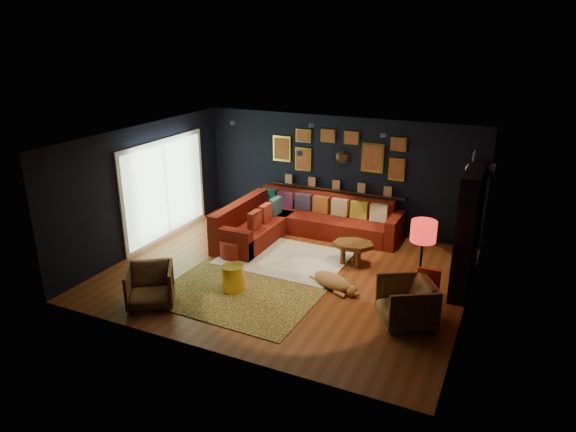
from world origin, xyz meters
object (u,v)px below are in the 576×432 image
at_px(pouf, 233,248).
at_px(armchair_left, 150,284).
at_px(sectional, 296,223).
at_px(floor_lamp, 423,235).
at_px(orange_chair, 427,290).
at_px(coffee_table, 353,247).
at_px(dog, 332,278).
at_px(gold_stool, 233,279).
at_px(armchair_right, 406,301).

height_order(pouf, armchair_left, armchair_left).
bearing_deg(sectional, floor_lamp, -31.98).
height_order(sectional, orange_chair, sectional).
xyz_separation_m(sectional, coffee_table, (1.61, -0.86, 0.04)).
relative_size(coffee_table, dog, 0.82).
xyz_separation_m(orange_chair, floor_lamp, (-0.19, 0.30, 0.80)).
bearing_deg(coffee_table, sectional, 152.05).
bearing_deg(gold_stool, pouf, 121.00).
height_order(armchair_right, floor_lamp, floor_lamp).
bearing_deg(armchair_right, coffee_table, -171.75).
height_order(pouf, dog, pouf).
xyz_separation_m(gold_stool, orange_chair, (3.24, 0.60, 0.22)).
height_order(armchair_left, gold_stool, armchair_left).
distance_m(pouf, gold_stool, 1.45).
distance_m(orange_chair, dog, 1.72).
height_order(coffee_table, dog, coffee_table).
bearing_deg(coffee_table, armchair_left, -130.42).
bearing_deg(sectional, armchair_left, -103.73).
relative_size(coffee_table, orange_chair, 1.17).
bearing_deg(sectional, gold_stool, -88.80).
distance_m(armchair_left, floor_lamp, 4.57).
distance_m(coffee_table, orange_chair, 2.19).
relative_size(armchair_right, dog, 0.72).
distance_m(sectional, pouf, 1.75).
bearing_deg(armchair_left, floor_lamp, -9.58).
relative_size(pouf, floor_lamp, 0.35).
bearing_deg(gold_stool, sectional, 91.20).
xyz_separation_m(armchair_left, gold_stool, (1.00, 1.01, -0.14)).
distance_m(coffee_table, armchair_right, 2.29).
bearing_deg(dog, armchair_right, 0.56).
xyz_separation_m(gold_stool, dog, (1.55, 0.84, -0.05)).
bearing_deg(sectional, pouf, -113.09).
distance_m(armchair_right, dog, 1.59).
bearing_deg(coffee_table, floor_lamp, -35.95).
bearing_deg(gold_stool, dog, 28.39).
xyz_separation_m(armchair_right, floor_lamp, (0.05, 0.69, 0.85)).
bearing_deg(sectional, dog, -51.21).
bearing_deg(pouf, floor_lamp, -5.05).
distance_m(armchair_left, orange_chair, 4.54).
height_order(armchair_left, floor_lamp, floor_lamp).
distance_m(armchair_right, floor_lamp, 1.10).
bearing_deg(floor_lamp, dog, -177.55).
bearing_deg(floor_lamp, sectional, 148.02).
xyz_separation_m(gold_stool, floor_lamp, (3.05, 0.90, 1.01)).
xyz_separation_m(pouf, armchair_left, (-0.26, -2.25, 0.18)).
relative_size(sectional, gold_stool, 6.98).
height_order(gold_stool, orange_chair, orange_chair).
height_order(armchair_right, gold_stool, armchair_right).
height_order(armchair_right, dog, armchair_right).
bearing_deg(sectional, armchair_right, -40.67).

